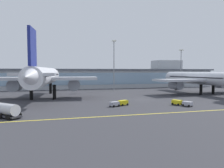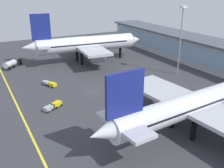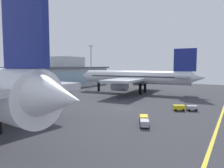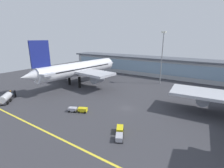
% 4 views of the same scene
% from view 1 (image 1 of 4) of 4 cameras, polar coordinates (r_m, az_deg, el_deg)
% --- Properties ---
extents(ground_plane, '(180.00, 180.00, 0.00)m').
position_cam_1_polar(ground_plane, '(70.60, 8.02, -4.19)').
color(ground_plane, '#38383D').
extents(taxiway_centreline_stripe, '(144.00, 0.50, 0.01)m').
position_cam_1_polar(taxiway_centreline_stripe, '(51.31, 17.68, -7.23)').
color(taxiway_centreline_stripe, yellow).
rests_on(taxiway_centreline_stripe, ground).
extents(terminal_building, '(130.18, 14.00, 15.70)m').
position_cam_1_polar(terminal_building, '(119.07, -0.56, 1.75)').
color(terminal_building, '#ADB2B7').
rests_on(terminal_building, ground).
extents(airliner_near_left, '(36.47, 50.62, 20.41)m').
position_cam_1_polar(airliner_near_left, '(76.06, -17.74, 1.89)').
color(airliner_near_left, black).
rests_on(airliner_near_left, ground).
extents(airliner_near_right, '(40.77, 52.33, 17.21)m').
position_cam_1_polar(airliner_near_right, '(95.03, 22.92, 1.35)').
color(airliner_near_right, black).
rests_on(airliner_near_right, ground).
extents(fuel_tanker_truck, '(8.08, 8.14, 2.90)m').
position_cam_1_polar(fuel_tanker_truck, '(49.31, -27.37, -6.12)').
color(fuel_tanker_truck, black).
rests_on(fuel_tanker_truck, ground).
extents(baggage_tug_near, '(4.03, 5.66, 1.40)m').
position_cam_1_polar(baggage_tug_near, '(60.93, 18.18, -4.80)').
color(baggage_tug_near, black).
rests_on(baggage_tug_near, ground).
extents(service_truck_far, '(5.72, 3.79, 1.40)m').
position_cam_1_polar(service_truck_far, '(57.41, 1.95, -5.13)').
color(service_truck_far, black).
rests_on(service_truck_far, ground).
extents(apron_light_mast_west, '(1.80, 1.80, 21.15)m').
position_cam_1_polar(apron_light_mast_west, '(122.66, 18.01, 5.53)').
color(apron_light_mast_west, gray).
rests_on(apron_light_mast_west, ground).
extents(apron_light_mast_centre, '(1.80, 1.80, 24.01)m').
position_cam_1_polar(apron_light_mast_centre, '(102.30, 0.53, 7.02)').
color(apron_light_mast_centre, gray).
rests_on(apron_light_mast_centre, ground).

